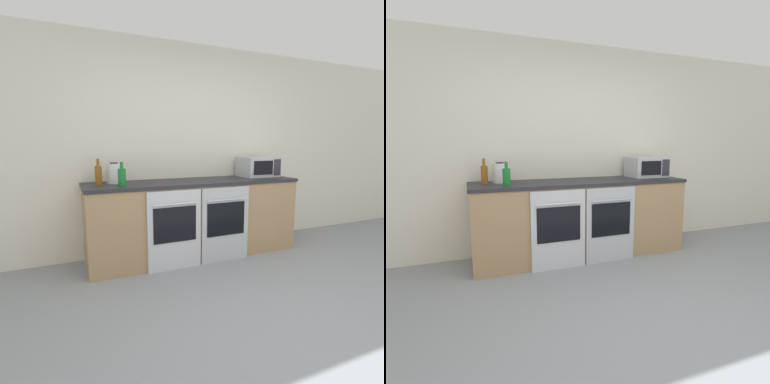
{
  "view_description": "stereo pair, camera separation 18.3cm",
  "coord_description": "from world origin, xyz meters",
  "views": [
    {
      "loc": [
        -1.45,
        -1.51,
        1.36
      ],
      "look_at": [
        -0.04,
        1.77,
        0.79
      ],
      "focal_mm": 28.0,
      "sensor_mm": 36.0,
      "label": 1
    },
    {
      "loc": [
        -1.28,
        -1.58,
        1.36
      ],
      "look_at": [
        -0.04,
        1.77,
        0.79
      ],
      "focal_mm": 28.0,
      "sensor_mm": 36.0,
      "label": 2
    }
  ],
  "objects": [
    {
      "name": "ground_plane",
      "position": [
        0.0,
        0.0,
        0.0
      ],
      "size": [
        16.0,
        16.0,
        0.0
      ],
      "primitive_type": "plane",
      "color": "gray"
    },
    {
      "name": "wall_back",
      "position": [
        0.0,
        2.13,
        1.3
      ],
      "size": [
        10.0,
        0.06,
        2.6
      ],
      "color": "silver",
      "rests_on": "ground_plane"
    },
    {
      "name": "counter_back",
      "position": [
        0.0,
        1.77,
        0.47
      ],
      "size": [
        2.59,
        0.67,
        0.93
      ],
      "color": "tan",
      "rests_on": "ground_plane"
    },
    {
      "name": "oven_left",
      "position": [
        -0.39,
        1.44,
        0.45
      ],
      "size": [
        0.61,
        0.06,
        0.88
      ],
      "color": "silver",
      "rests_on": "ground_plane"
    },
    {
      "name": "oven_right",
      "position": [
        0.24,
        1.44,
        0.45
      ],
      "size": [
        0.61,
        0.06,
        0.88
      ],
      "color": "#B7BABF",
      "rests_on": "ground_plane"
    },
    {
      "name": "microwave",
      "position": [
        0.98,
        1.86,
        1.06
      ],
      "size": [
        0.49,
        0.37,
        0.26
      ],
      "color": "#B7BABF",
      "rests_on": "counter_back"
    },
    {
      "name": "bottle_amber",
      "position": [
        -1.11,
        1.84,
        1.04
      ],
      "size": [
        0.07,
        0.07,
        0.28
      ],
      "color": "#8C5114",
      "rests_on": "counter_back"
    },
    {
      "name": "bottle_green",
      "position": [
        -0.9,
        1.63,
        1.03
      ],
      "size": [
        0.08,
        0.08,
        0.25
      ],
      "color": "#19722D",
      "rests_on": "counter_back"
    },
    {
      "name": "kettle",
      "position": [
        -0.93,
        1.88,
        1.04
      ],
      "size": [
        0.17,
        0.17,
        0.23
      ],
      "color": "white",
      "rests_on": "counter_back"
    }
  ]
}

